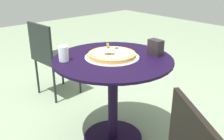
{
  "coord_description": "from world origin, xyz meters",
  "views": [
    {
      "loc": [
        -1.34,
        1.19,
        1.34
      ],
      "look_at": [
        0.02,
        -0.01,
        0.61
      ],
      "focal_mm": 40.97,
      "sensor_mm": 36.0,
      "label": 1
    }
  ],
  "objects_px": {
    "napkin_dispenser": "(156,47)",
    "pizza_on_tray": "(112,55)",
    "pizza_server": "(108,48)",
    "patio_chair_near": "(51,54)",
    "drinking_cup": "(64,54)",
    "patio_table": "(113,83)"
  },
  "relations": [
    {
      "from": "pizza_on_tray",
      "to": "pizza_server",
      "type": "bearing_deg",
      "value": -4.1
    },
    {
      "from": "patio_table",
      "to": "pizza_on_tray",
      "type": "distance_m",
      "value": 0.22
    },
    {
      "from": "patio_table",
      "to": "napkin_dispenser",
      "type": "height_order",
      "value": "napkin_dispenser"
    },
    {
      "from": "napkin_dispenser",
      "to": "patio_chair_near",
      "type": "bearing_deg",
      "value": -164.37
    },
    {
      "from": "drinking_cup",
      "to": "napkin_dispenser",
      "type": "distance_m",
      "value": 0.69
    },
    {
      "from": "napkin_dispenser",
      "to": "drinking_cup",
      "type": "bearing_deg",
      "value": -117.07
    },
    {
      "from": "pizza_server",
      "to": "patio_chair_near",
      "type": "bearing_deg",
      "value": -0.86
    },
    {
      "from": "patio_chair_near",
      "to": "napkin_dispenser",
      "type": "bearing_deg",
      "value": -167.51
    },
    {
      "from": "patio_table",
      "to": "patio_chair_near",
      "type": "relative_size",
      "value": 1.09
    },
    {
      "from": "drinking_cup",
      "to": "napkin_dispenser",
      "type": "height_order",
      "value": "napkin_dispenser"
    },
    {
      "from": "patio_table",
      "to": "pizza_server",
      "type": "height_order",
      "value": "pizza_server"
    },
    {
      "from": "pizza_server",
      "to": "patio_table",
      "type": "bearing_deg",
      "value": 168.35
    },
    {
      "from": "pizza_on_tray",
      "to": "pizza_server",
      "type": "xyz_separation_m",
      "value": [
        0.05,
        -0.0,
        0.04
      ]
    },
    {
      "from": "patio_table",
      "to": "drinking_cup",
      "type": "distance_m",
      "value": 0.44
    },
    {
      "from": "napkin_dispenser",
      "to": "pizza_on_tray",
      "type": "bearing_deg",
      "value": -119.7
    },
    {
      "from": "drinking_cup",
      "to": "napkin_dispenser",
      "type": "bearing_deg",
      "value": -120.21
    },
    {
      "from": "pizza_server",
      "to": "patio_chair_near",
      "type": "relative_size",
      "value": 0.24
    },
    {
      "from": "pizza_server",
      "to": "patio_chair_near",
      "type": "xyz_separation_m",
      "value": [
        0.96,
        -0.01,
        -0.29
      ]
    },
    {
      "from": "pizza_on_tray",
      "to": "drinking_cup",
      "type": "xyz_separation_m",
      "value": [
        0.17,
        0.32,
        0.04
      ]
    },
    {
      "from": "pizza_on_tray",
      "to": "napkin_dispenser",
      "type": "relative_size",
      "value": 3.4
    },
    {
      "from": "pizza_on_tray",
      "to": "patio_chair_near",
      "type": "distance_m",
      "value": 1.04
    },
    {
      "from": "patio_chair_near",
      "to": "drinking_cup",
      "type": "bearing_deg",
      "value": 158.43
    }
  ]
}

